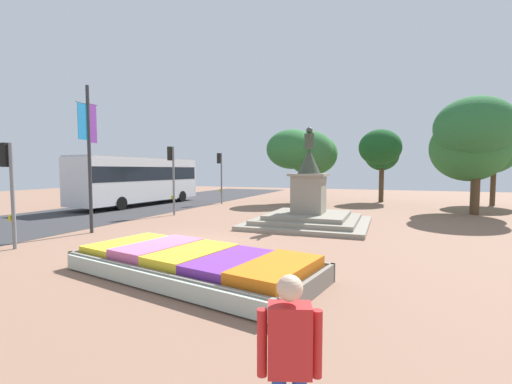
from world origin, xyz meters
TOP-DOWN VIEW (x-y plane):
  - ground_plane at (0.00, 0.00)m, footprint 75.67×75.67m
  - flower_planter at (2.00, -2.57)m, footprint 6.98×4.07m
  - statue_monument at (3.05, 6.28)m, footprint 5.57×5.57m
  - traffic_light_near_crossing at (-5.24, -2.23)m, footprint 0.41×0.30m
  - traffic_light_mid_block at (-5.20, 6.97)m, footprint 0.41×0.29m
  - traffic_light_far_corner at (-5.58, 13.89)m, footprint 0.42×0.30m
  - banner_pole at (-5.08, 0.93)m, footprint 0.17×1.20m
  - city_bus at (-10.76, 10.79)m, footprint 3.24×11.03m
  - pedestrian_crossing_plaza at (5.81, -7.14)m, footprint 0.54×0.33m
  - park_tree_far_left at (13.34, 19.93)m, footprint 4.16×4.36m
  - park_tree_behind_statue at (11.15, 13.63)m, footprint 4.40×5.71m
  - park_tree_far_right at (0.46, 16.62)m, footprint 5.29×5.34m
  - park_tree_street_side at (6.02, 20.04)m, footprint 3.35×3.84m

SIDE VIEW (x-z plane):
  - ground_plane at x=0.00m, z-range 0.00..0.00m
  - flower_planter at x=2.00m, z-range -0.03..0.63m
  - statue_monument at x=3.05m, z-range -1.55..3.14m
  - pedestrian_crossing_plaza at x=5.81m, z-range 0.15..1.92m
  - city_bus at x=-10.76m, z-range 0.26..3.82m
  - traffic_light_near_crossing at x=-5.24m, z-range 0.68..4.24m
  - traffic_light_far_corner at x=-5.58m, z-range 0.73..4.68m
  - traffic_light_mid_block at x=-5.20m, z-range 0.74..4.75m
  - banner_pole at x=-5.08m, z-range 0.31..6.46m
  - park_tree_far_right at x=0.46m, z-range 1.17..6.96m
  - park_tree_far_left at x=13.34m, z-range 1.07..7.59m
  - park_tree_street_side at x=6.02m, z-range 1.39..7.31m
  - park_tree_behind_statue at x=11.15m, z-range 1.05..7.88m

